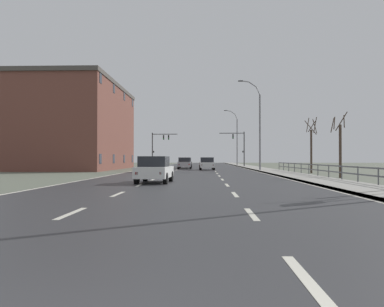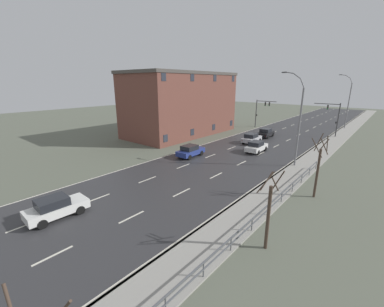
{
  "view_description": "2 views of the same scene",
  "coord_description": "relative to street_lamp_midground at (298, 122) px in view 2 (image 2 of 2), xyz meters",
  "views": [
    {
      "loc": [
        1.13,
        -2.6,
        1.45
      ],
      "look_at": [
        -0.6,
        51.02,
        2.12
      ],
      "focal_mm": 36.35,
      "sensor_mm": 36.0,
      "label": 1
    },
    {
      "loc": [
        15.85,
        14.3,
        9.42
      ],
      "look_at": [
        0.0,
        33.21,
        2.26
      ],
      "focal_mm": 22.92,
      "sensor_mm": 36.0,
      "label": 2
    }
  ],
  "objects": [
    {
      "name": "ground_plane",
      "position": [
        -7.43,
        5.15,
        -5.24
      ],
      "size": [
        160.0,
        160.0,
        0.12
      ],
      "color": "#5B6051"
    },
    {
      "name": "road_asphalt_strip",
      "position": [
        -7.43,
        17.15,
        -5.17
      ],
      "size": [
        14.0,
        120.0,
        0.03
      ],
      "color": "#303033",
      "rests_on": "ground"
    },
    {
      "name": "sidewalk_right",
      "position": [
        1.0,
        17.15,
        -5.12
      ],
      "size": [
        3.0,
        120.0,
        0.12
      ],
      "color": "gray",
      "rests_on": "ground"
    },
    {
      "name": "guardrail",
      "position": [
        2.42,
        -17.91,
        -4.47
      ],
      "size": [
        0.07,
        36.38,
        1.0
      ],
      "color": "#515459",
      "rests_on": "ground"
    },
    {
      "name": "street_lamp_midground",
      "position": [
        0.0,
        0.0,
        0.0
      ],
      "size": [
        2.63,
        0.24,
        10.61
      ],
      "color": "slate",
      "rests_on": "ground"
    },
    {
      "name": "street_lamp_distant",
      "position": [
        0.0,
        31.71,
        0.22
      ],
      "size": [
        2.68,
        0.24,
        11.06
      ],
      "color": "slate",
      "rests_on": "ground"
    },
    {
      "name": "traffic_signal_right",
      "position": [
        -0.26,
        20.99,
        -1.28
      ],
      "size": [
        4.31,
        0.36,
        6.01
      ],
      "color": "#38383A",
      "rests_on": "ground"
    },
    {
      "name": "traffic_signal_left",
      "position": [
        -14.26,
        21.49,
        -1.16
      ],
      "size": [
        4.43,
        0.36,
        5.9
      ],
      "color": "#38383A",
      "rests_on": "ground"
    },
    {
      "name": "car_near_right",
      "position": [
        -9.23,
        -22.72,
        -4.37
      ],
      "size": [
        1.95,
        4.16,
        1.57
      ],
      "rotation": [
        0.0,
        0.0,
        -0.04
      ],
      "color": "silver",
      "rests_on": "ground"
    },
    {
      "name": "car_distant",
      "position": [
        -9.0,
        7.19,
        -4.37
      ],
      "size": [
        1.91,
        4.14,
        1.57
      ],
      "rotation": [
        0.0,
        0.0,
        0.02
      ],
      "color": "#B7B7BC",
      "rests_on": "ground"
    },
    {
      "name": "car_near_left",
      "position": [
        -6.0,
        2.73,
        -4.37
      ],
      "size": [
        1.96,
        4.16,
        1.57
      ],
      "rotation": [
        0.0,
        0.0,
        0.04
      ],
      "color": "silver",
      "rests_on": "ground"
    },
    {
      "name": "car_far_left",
      "position": [
        -11.65,
        -4.93,
        -4.37
      ],
      "size": [
        1.94,
        4.15,
        1.57
      ],
      "rotation": [
        0.0,
        0.0,
        0.03
      ],
      "color": "navy",
      "rests_on": "ground"
    },
    {
      "name": "car_mid_centre",
      "position": [
        -9.13,
        13.0,
        -4.37
      ],
      "size": [
        2.0,
        4.18,
        1.57
      ],
      "rotation": [
        0.0,
        0.0,
        0.05
      ],
      "color": "black",
      "rests_on": "ground"
    },
    {
      "name": "brick_building",
      "position": [
        -22.88,
        5.71,
        0.46
      ],
      "size": [
        10.74,
        21.56,
        11.27
      ],
      "color": "brown",
      "rests_on": "ground"
    },
    {
      "name": "bare_tree_mid",
      "position": [
        3.79,
        -16.24,
        -2.88
      ],
      "size": [
        1.39,
        1.22,
        4.96
      ],
      "color": "#423328",
      "rests_on": "ground"
    },
    {
      "name": "bare_tree_far",
      "position": [
        4.15,
        -7.19,
        -2.6
      ],
      "size": [
        1.32,
        1.27,
        5.48
      ],
      "color": "#423328",
      "rests_on": "ground"
    }
  ]
}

